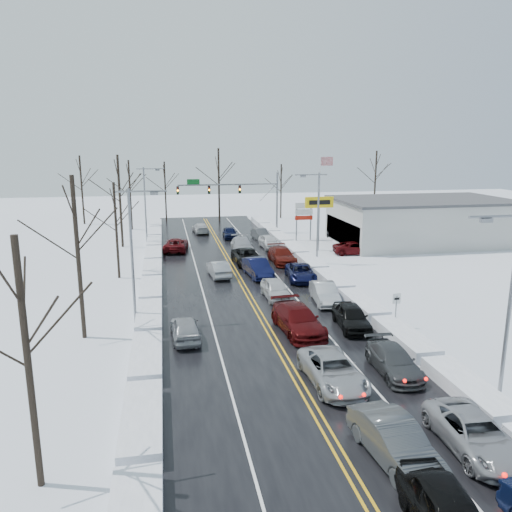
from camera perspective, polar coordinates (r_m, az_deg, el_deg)
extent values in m
plane|color=silver|center=(38.91, -0.66, -4.84)|extent=(160.00, 160.00, 0.00)
cube|color=black|center=(40.80, -1.14, -3.99)|extent=(14.00, 84.00, 0.01)
cube|color=white|center=(40.32, -11.89, -4.48)|extent=(1.69, 72.00, 0.73)
cube|color=white|center=(42.64, 9.00, -3.41)|extent=(1.69, 72.00, 0.73)
cylinder|color=slate|center=(66.67, 2.42, 6.11)|extent=(0.24, 0.24, 8.00)
cylinder|color=slate|center=(65.28, -3.19, 8.16)|extent=(13.00, 0.18, 0.18)
cylinder|color=slate|center=(66.26, 1.41, 7.29)|extent=(2.33, 0.10, 2.33)
cube|color=#0C591E|center=(64.83, -7.18, 8.40)|extent=(1.60, 0.08, 0.70)
cube|color=black|center=(65.55, -1.87, 7.62)|extent=(0.32, 0.25, 1.05)
sphere|color=#3F0705|center=(65.36, -1.85, 7.87)|extent=(0.20, 0.20, 0.20)
sphere|color=orange|center=(65.39, -1.85, 7.61)|extent=(0.22, 0.22, 0.22)
sphere|color=black|center=(65.42, -1.85, 7.35)|extent=(0.20, 0.20, 0.20)
cube|color=black|center=(65.07, -5.38, 7.53)|extent=(0.32, 0.25, 1.05)
sphere|color=#3F0705|center=(64.88, -5.38, 7.79)|extent=(0.20, 0.20, 0.20)
sphere|color=orange|center=(64.91, -5.37, 7.52)|extent=(0.22, 0.22, 0.22)
sphere|color=black|center=(64.93, -5.37, 7.26)|extent=(0.20, 0.20, 0.20)
cube|color=black|center=(64.83, -8.94, 7.42)|extent=(0.32, 0.25, 1.05)
sphere|color=#3F0705|center=(64.64, -8.94, 7.67)|extent=(0.20, 0.20, 0.20)
sphere|color=orange|center=(64.67, -8.93, 7.40)|extent=(0.22, 0.22, 0.22)
sphere|color=black|center=(64.70, -8.92, 7.14)|extent=(0.20, 0.20, 0.20)
cylinder|color=slate|center=(55.89, 7.16, 3.47)|extent=(0.20, 0.20, 5.60)
cube|color=yellow|center=(55.53, 7.23, 6.11)|extent=(3.20, 0.30, 1.20)
cube|color=black|center=(55.37, 7.29, 6.09)|extent=(2.40, 0.04, 0.50)
cylinder|color=slate|center=(61.45, 4.65, 3.62)|extent=(0.16, 0.16, 4.00)
cylinder|color=slate|center=(61.94, 6.26, 3.66)|extent=(0.16, 0.16, 4.00)
cube|color=white|center=(61.36, 5.51, 5.76)|extent=(2.20, 0.22, 0.70)
cube|color=white|center=(61.47, 5.49, 5.02)|extent=(2.20, 0.22, 0.70)
cube|color=#B01C0D|center=(61.57, 5.48, 4.37)|extent=(2.20, 0.22, 0.50)
cylinder|color=slate|center=(33.77, 15.69, -6.16)|extent=(0.08, 0.08, 2.20)
cube|color=white|center=(33.49, 15.78, -4.71)|extent=(0.55, 0.05, 0.70)
cube|color=black|center=(33.46, 15.81, -4.73)|extent=(0.35, 0.02, 0.15)
cylinder|color=silver|center=(70.20, 7.28, 7.18)|extent=(0.14, 0.14, 10.00)
cube|color=#B8B7B3|center=(63.09, 18.39, 3.70)|extent=(20.00, 12.00, 5.00)
cube|color=#262628|center=(59.10, 9.83, 2.71)|extent=(0.10, 11.00, 2.80)
cube|color=#3F3F42|center=(62.75, 18.56, 6.09)|extent=(20.40, 12.40, 0.30)
cylinder|color=slate|center=(24.84, 26.94, -5.75)|extent=(0.18, 0.18, 9.00)
cylinder|color=slate|center=(23.44, 26.45, 4.09)|extent=(3.20, 0.12, 0.12)
cube|color=slate|center=(22.99, 24.81, 3.72)|extent=(0.50, 0.25, 0.18)
cylinder|color=slate|center=(49.38, 7.10, 4.23)|extent=(0.18, 0.18, 9.00)
cylinder|color=slate|center=(48.69, 6.33, 9.22)|extent=(3.20, 0.12, 0.12)
cube|color=slate|center=(48.48, 5.41, 9.05)|extent=(0.50, 0.25, 0.18)
cylinder|color=slate|center=(33.41, -13.98, -0.20)|extent=(0.18, 0.18, 9.00)
cylinder|color=slate|center=(32.70, -12.98, 7.22)|extent=(3.20, 0.12, 0.12)
cube|color=slate|center=(32.69, -11.56, 7.02)|extent=(0.50, 0.25, 0.18)
cylinder|color=slate|center=(61.01, -12.55, 5.66)|extent=(0.18, 0.18, 9.00)
cylinder|color=slate|center=(60.62, -11.98, 9.72)|extent=(3.20, 0.12, 0.12)
cube|color=slate|center=(60.61, -11.21, 9.62)|extent=(0.50, 0.25, 0.18)
cylinder|color=#2D231C|center=(18.67, -24.57, -11.49)|extent=(0.24, 0.24, 9.00)
cylinder|color=#2D231C|center=(31.71, -19.64, -0.34)|extent=(0.27, 0.27, 10.00)
cylinder|color=#2D231C|center=(45.36, -15.66, 2.76)|extent=(0.23, 0.23, 8.50)
cylinder|color=#2D231C|center=(59.10, -15.27, 6.02)|extent=(0.28, 0.28, 10.50)
cylinder|color=#2D231C|center=(71.02, -14.18, 6.75)|extent=(0.25, 0.25, 9.50)
cylinder|color=#2D231C|center=(77.71, -19.27, 7.11)|extent=(0.27, 0.27, 10.00)
cylinder|color=#2D231C|center=(77.87, -10.32, 7.26)|extent=(0.24, 0.24, 9.00)
cylinder|color=#2D231C|center=(76.25, -4.26, 8.07)|extent=(0.29, 0.29, 11.00)
cylinder|color=#2D231C|center=(79.54, 2.87, 7.38)|extent=(0.23, 0.23, 8.50)
cylinder|color=#2D231C|center=(85.04, 13.46, 8.08)|extent=(0.28, 0.28, 10.50)
imported|color=#414447|center=(21.20, 15.45, -21.58)|extent=(2.18, 5.03, 1.61)
imported|color=#9B9DA2|center=(26.11, 8.73, -14.24)|extent=(2.57, 5.33, 1.46)
imported|color=#44090A|center=(32.36, 4.79, -8.63)|extent=(2.78, 5.91, 1.67)
imported|color=silver|center=(38.88, 2.25, -4.86)|extent=(1.86, 4.42, 1.49)
imported|color=black|center=(45.04, 0.19, -2.36)|extent=(2.23, 5.13, 1.64)
imported|color=black|center=(49.64, -0.99, -0.93)|extent=(2.76, 5.56, 1.51)
imported|color=#A1A3A9|center=(54.97, -1.63, 0.43)|extent=(2.57, 5.64, 1.60)
imported|color=black|center=(63.12, -3.00, 2.04)|extent=(1.78, 4.20, 1.42)
imported|color=#92949A|center=(22.77, 23.56, -19.61)|extent=(2.49, 5.09, 1.39)
imported|color=#3A3C3F|center=(27.88, 15.37, -12.74)|extent=(2.11, 4.75, 1.36)
imported|color=black|center=(33.49, 10.81, -8.07)|extent=(2.22, 4.68, 1.54)
imported|color=#ACB0B4|center=(38.23, 7.82, -5.29)|extent=(2.03, 4.69, 1.50)
imported|color=black|center=(44.11, 5.11, -2.75)|extent=(2.81, 5.19, 1.38)
imported|color=#50100A|center=(50.17, 2.96, -0.79)|extent=(2.19, 5.37, 1.56)
imported|color=silver|center=(57.11, 1.51, 0.90)|extent=(2.03, 4.56, 1.52)
imported|color=#414346|center=(62.02, 0.53, 1.87)|extent=(1.93, 4.35, 1.39)
imported|color=#93969A|center=(45.22, -4.29, -2.34)|extent=(1.93, 4.49, 1.44)
imported|color=#510A0E|center=(56.34, -9.11, 0.58)|extent=(3.09, 5.54, 1.47)
imported|color=#BABABC|center=(67.14, -6.34, 2.64)|extent=(2.23, 4.73, 1.33)
imported|color=gray|center=(31.42, -8.05, -9.39)|extent=(1.89, 4.31, 1.44)
imported|color=#48090C|center=(55.14, 11.25, 0.22)|extent=(5.06, 2.83, 1.34)
imported|color=#444749|center=(59.49, 12.95, 1.06)|extent=(2.48, 5.78, 1.66)
imported|color=black|center=(62.89, 9.50, 1.84)|extent=(2.16, 4.97, 1.67)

